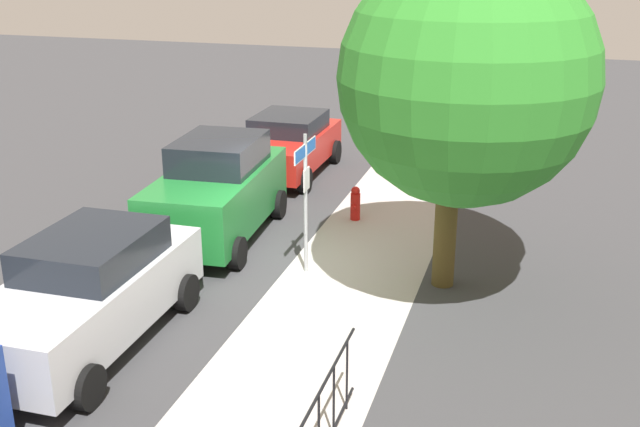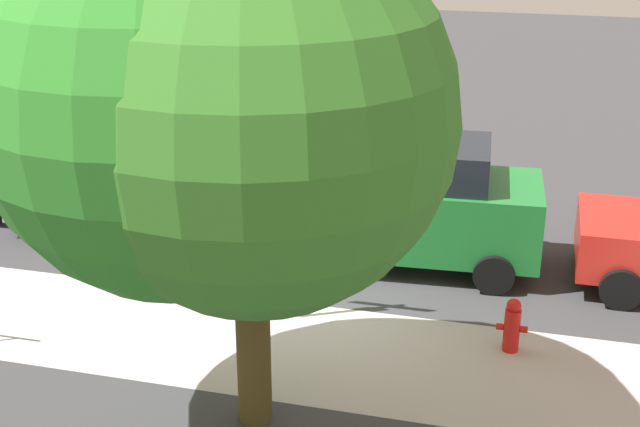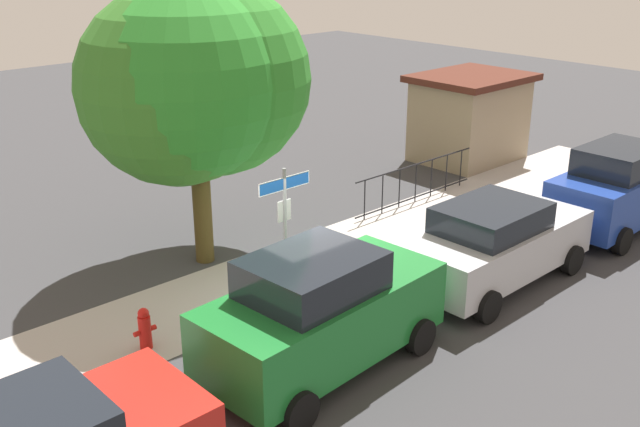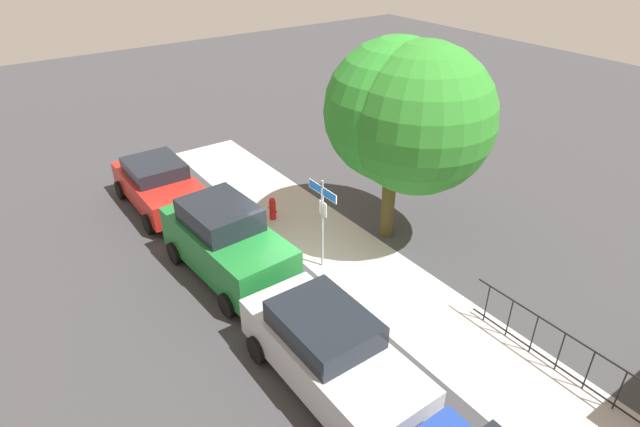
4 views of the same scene
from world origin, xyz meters
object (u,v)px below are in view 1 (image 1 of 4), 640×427
at_px(shade_tree, 466,74).
at_px(car_silver, 88,291).
at_px(car_red, 287,144).
at_px(car_green, 217,190).
at_px(fire_hydrant, 355,203).
at_px(street_sign, 306,179).

height_order(shade_tree, car_silver, shade_tree).
distance_m(shade_tree, car_silver, 7.00).
bearing_deg(car_silver, shade_tree, 124.88).
height_order(shade_tree, car_red, shade_tree).
distance_m(car_green, car_silver, 4.80).
bearing_deg(fire_hydrant, street_sign, -3.72).
bearing_deg(shade_tree, car_red, -138.78).
bearing_deg(street_sign, car_silver, -33.62).
distance_m(street_sign, car_green, 2.75).
bearing_deg(shade_tree, car_green, -102.65).
distance_m(shade_tree, fire_hydrant, 5.28).
bearing_deg(car_red, street_sign, 21.95).
bearing_deg(street_sign, fire_hydrant, 176.28).
relative_size(street_sign, car_silver, 0.60).
bearing_deg(car_red, fire_hydrant, 41.52).
relative_size(shade_tree, car_green, 1.36).
distance_m(car_red, fire_hydrant, 3.98).
height_order(car_green, fire_hydrant, car_green).
xyz_separation_m(shade_tree, fire_hydrant, (-2.99, -2.58, -3.51)).
xyz_separation_m(street_sign, fire_hydrant, (-3.05, 0.20, -1.47)).
height_order(car_silver, fire_hydrant, car_silver).
bearing_deg(fire_hydrant, car_red, -138.43).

